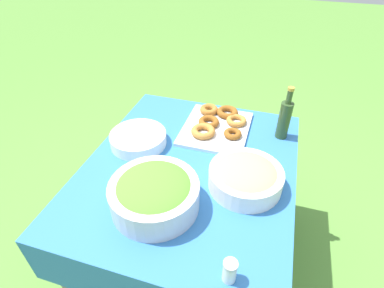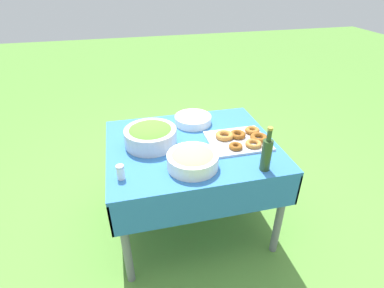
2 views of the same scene
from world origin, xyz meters
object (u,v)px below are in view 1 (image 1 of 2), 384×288
at_px(salad_bowl, 154,193).
at_px(olive_oil_bottle, 285,118).
at_px(pasta_bowl, 246,176).
at_px(donut_platter, 217,124).
at_px(plate_stack, 138,139).

xyz_separation_m(salad_bowl, olive_oil_bottle, (0.61, -0.44, 0.04)).
height_order(pasta_bowl, olive_oil_bottle, olive_oil_bottle).
height_order(donut_platter, olive_oil_bottle, olive_oil_bottle).
bearing_deg(donut_platter, pasta_bowl, -151.42).
relative_size(donut_platter, plate_stack, 1.51).
relative_size(salad_bowl, olive_oil_bottle, 1.23).
bearing_deg(salad_bowl, plate_stack, 33.98).
distance_m(pasta_bowl, plate_stack, 0.56).
distance_m(salad_bowl, olive_oil_bottle, 0.75).
xyz_separation_m(donut_platter, plate_stack, (-0.25, 0.34, 0.01)).
xyz_separation_m(pasta_bowl, olive_oil_bottle, (0.40, -0.12, 0.05)).
height_order(salad_bowl, olive_oil_bottle, olive_oil_bottle).
height_order(salad_bowl, plate_stack, salad_bowl).
xyz_separation_m(pasta_bowl, donut_platter, (0.38, 0.21, -0.03)).
bearing_deg(plate_stack, donut_platter, -53.70).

